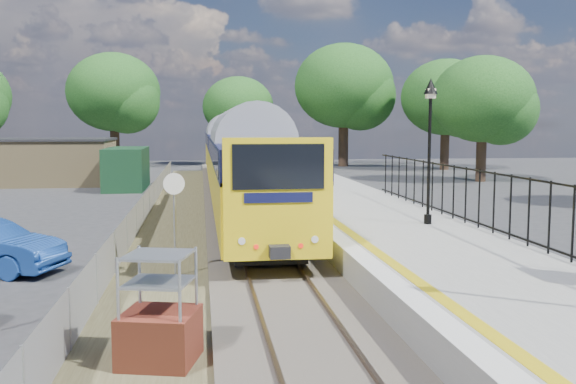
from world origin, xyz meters
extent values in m
plane|color=#2D2D30|center=(0.00, 0.00, 0.00)|extent=(120.00, 120.00, 0.00)
cube|color=#473F38|center=(0.00, 10.00, 0.10)|extent=(3.40, 80.00, 0.20)
cube|color=#4C472D|center=(-2.90, 8.00, 0.03)|extent=(2.60, 70.00, 0.06)
cube|color=brown|center=(-0.72, 10.00, 0.22)|extent=(0.07, 80.00, 0.14)
cube|color=brown|center=(0.72, 10.00, 0.22)|extent=(0.07, 80.00, 0.14)
cube|color=gray|center=(4.20, 8.00, 0.45)|extent=(5.00, 70.00, 0.90)
cube|color=silver|center=(1.95, 8.00, 0.91)|extent=(0.50, 70.00, 0.01)
cube|color=yellow|center=(2.45, 8.00, 0.91)|extent=(0.30, 70.00, 0.01)
cylinder|color=black|center=(5.30, 6.00, 1.05)|extent=(0.24, 0.24, 0.30)
cylinder|color=black|center=(5.30, 6.00, 2.90)|extent=(0.10, 0.10, 3.70)
cube|color=black|center=(5.30, 6.00, 4.85)|extent=(0.08, 0.08, 0.30)
cube|color=beige|center=(5.30, 6.00, 5.02)|extent=(0.26, 0.26, 0.30)
cone|color=black|center=(5.30, 6.00, 5.25)|extent=(0.44, 0.44, 0.50)
cube|color=black|center=(6.55, 2.50, 2.65)|extent=(0.05, 26.00, 0.05)
cube|color=#A0885A|center=(-12.00, 32.00, 1.50)|extent=(8.00, 6.00, 3.00)
cube|color=black|center=(-12.00, 32.00, 3.05)|extent=(8.20, 6.20, 0.15)
cube|color=#163C1D|center=(-6.50, 28.00, 1.30)|extent=(2.40, 6.00, 2.60)
cylinder|color=#332319|center=(-10.00, 50.00, 1.92)|extent=(0.88, 0.88, 3.85)
ellipsoid|color=#184517|center=(-10.00, 50.00, 7.15)|extent=(8.80, 8.80, 7.48)
cylinder|color=#332319|center=(2.00, 52.00, 1.57)|extent=(0.72, 0.72, 3.15)
ellipsoid|color=#184517|center=(2.00, 52.00, 5.85)|extent=(7.20, 7.20, 6.12)
cylinder|color=#332319|center=(12.00, 48.00, 2.10)|extent=(0.96, 0.96, 4.20)
ellipsoid|color=#184517|center=(12.00, 48.00, 7.80)|extent=(9.60, 9.60, 8.16)
cylinder|color=#332319|center=(20.00, 42.00, 1.75)|extent=(0.80, 0.80, 3.50)
ellipsoid|color=#184517|center=(20.00, 42.00, 6.50)|extent=(8.00, 8.00, 6.80)
cylinder|color=#332319|center=(18.00, 30.00, 1.57)|extent=(0.72, 0.72, 3.15)
ellipsoid|color=#184517|center=(18.00, 30.00, 5.85)|extent=(7.20, 7.20, 6.12)
cube|color=yellow|center=(0.00, 12.09, 1.69)|extent=(2.80, 20.00, 1.90)
cube|color=#0F1239|center=(0.00, 12.09, 2.99)|extent=(2.82, 20.00, 0.90)
cube|color=black|center=(0.00, 12.09, 2.99)|extent=(2.82, 18.00, 0.70)
cube|color=black|center=(0.00, 12.09, 0.51)|extent=(2.00, 18.00, 0.45)
cube|color=yellow|center=(0.00, 32.69, 1.69)|extent=(2.80, 20.00, 1.90)
cube|color=#0F1239|center=(0.00, 32.69, 2.99)|extent=(2.82, 20.00, 0.90)
cube|color=black|center=(0.00, 32.69, 2.99)|extent=(2.82, 18.00, 0.70)
cube|color=black|center=(0.00, 32.69, 0.51)|extent=(2.00, 18.00, 0.45)
cube|color=black|center=(0.00, 1.88, 3.04)|extent=(2.24, 0.04, 1.10)
cube|color=brown|center=(-2.59, -2.78, 0.46)|extent=(1.46, 1.46, 0.93)
cylinder|color=#999EA3|center=(-2.56, 3.46, 1.26)|extent=(0.06, 0.06, 2.52)
cylinder|color=silver|center=(-2.56, 3.41, 2.52)|extent=(0.55, 0.17, 0.56)
camera|label=1|loc=(-1.86, -13.45, 4.05)|focal=40.00mm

